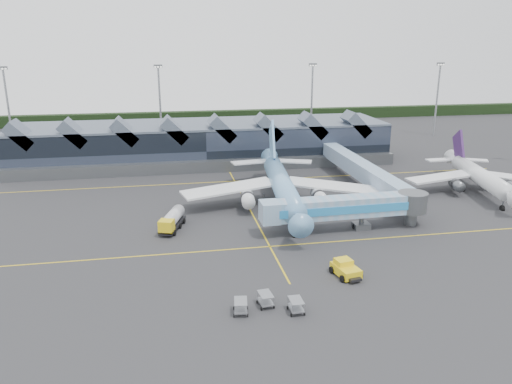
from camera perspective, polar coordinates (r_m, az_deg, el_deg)
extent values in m
plane|color=#252527|center=(80.84, 0.39, -4.05)|extent=(260.00, 260.00, 0.00)
cube|color=gold|center=(73.58, 1.59, -6.24)|extent=(120.00, 0.25, 0.01)
cube|color=gold|center=(107.08, -2.46, 1.25)|extent=(120.00, 0.25, 0.01)
cube|color=gold|center=(90.09, -0.82, -1.80)|extent=(0.25, 60.00, 0.01)
cube|color=black|center=(186.59, -6.12, 8.57)|extent=(260.00, 4.00, 4.00)
cube|color=black|center=(124.86, -6.09, 5.57)|extent=(90.00, 20.00, 9.00)
cube|color=#515C6C|center=(124.02, -6.16, 7.70)|extent=(90.00, 20.00, 0.60)
cube|color=#575B5F|center=(114.86, -5.58, 2.94)|extent=(90.00, 2.50, 2.60)
cube|color=#515C6C|center=(120.68, -25.26, 5.97)|extent=(6.43, 6.00, 6.43)
cube|color=#515C6C|center=(118.37, -20.09, 6.37)|extent=(6.43, 6.00, 6.43)
cube|color=#515C6C|center=(117.06, -14.75, 6.73)|extent=(6.43, 6.00, 6.43)
cube|color=#515C6C|center=(116.77, -9.32, 7.04)|extent=(6.43, 6.00, 6.43)
cube|color=#515C6C|center=(117.51, -3.92, 7.29)|extent=(6.43, 6.00, 6.43)
cube|color=#515C6C|center=(119.27, 1.38, 7.47)|extent=(6.43, 6.00, 6.43)
cube|color=#515C6C|center=(121.99, 6.49, 7.58)|extent=(6.43, 6.00, 6.43)
cube|color=#515C6C|center=(125.63, 11.34, 7.63)|extent=(6.43, 6.00, 6.43)
cylinder|color=gray|center=(150.75, -26.42, 8.38)|extent=(0.56, 0.56, 22.00)
cube|color=#575B5F|center=(149.84, -26.98, 12.52)|extent=(2.40, 0.50, 0.90)
cylinder|color=gray|center=(147.17, -10.89, 9.66)|extent=(0.56, 0.56, 22.00)
cube|color=#575B5F|center=(146.23, -11.14, 13.93)|extent=(2.40, 0.50, 0.90)
cylinder|color=gray|center=(153.73, 6.38, 10.15)|extent=(0.56, 0.56, 22.00)
cube|color=#575B5F|center=(152.83, 6.52, 14.25)|extent=(2.40, 0.50, 0.90)
cylinder|color=gray|center=(167.94, 19.96, 9.83)|extent=(0.56, 0.56, 22.00)
cube|color=#575B5F|center=(167.12, 20.35, 13.56)|extent=(2.40, 0.50, 0.90)
cylinder|color=#6CB0DA|center=(89.41, 3.02, 0.73)|extent=(6.89, 30.45, 3.73)
cone|color=#6CB0DA|center=(72.77, 4.83, -3.16)|extent=(4.25, 5.55, 3.73)
cube|color=black|center=(71.90, 4.93, -2.75)|extent=(1.44, 0.48, 0.48)
cone|color=#6CB0DA|center=(107.17, 1.74, 3.65)|extent=(4.44, 7.26, 3.73)
cube|color=white|center=(90.08, -3.11, 0.42)|extent=(17.75, 9.01, 1.23)
cube|color=white|center=(92.48, 8.79, 0.68)|extent=(17.77, 12.03, 1.23)
cylinder|color=white|center=(87.22, -0.95, -0.76)|extent=(2.84, 5.40, 2.31)
cylinder|color=white|center=(88.88, 7.26, -0.55)|extent=(2.84, 5.40, 2.31)
cube|color=#6CB0DA|center=(104.65, 1.86, 5.50)|extent=(1.44, 9.54, 10.28)
cube|color=white|center=(105.51, -0.67, 3.44)|extent=(8.12, 4.07, 0.25)
cube|color=white|center=(106.51, 4.27, 3.52)|extent=(8.34, 5.50, 0.25)
cylinder|color=#575B5F|center=(77.00, 4.37, -4.34)|extent=(0.27, 0.27, 2.16)
cylinder|color=#575B5F|center=(91.15, 0.91, -0.86)|extent=(0.27, 0.27, 2.16)
cylinder|color=#575B5F|center=(91.95, 4.85, -0.76)|extent=(0.27, 0.27, 2.16)
cylinder|color=black|center=(77.25, 4.36, -4.81)|extent=(0.58, 1.42, 1.38)
cylinder|color=white|center=(107.25, 24.24, 1.67)|extent=(7.67, 22.56, 3.20)
cone|color=white|center=(95.80, 27.18, -0.42)|extent=(3.91, 4.41, 3.20)
cone|color=white|center=(119.57, 21.78, 3.54)|extent=(4.17, 5.66, 3.20)
cube|color=white|center=(105.60, 20.26, 1.59)|extent=(13.68, 5.59, 1.07)
cylinder|color=#575B5F|center=(104.29, 21.96, 0.76)|extent=(2.72, 4.16, 1.98)
cylinder|color=#575B5F|center=(108.24, 26.90, 0.71)|extent=(2.72, 4.16, 1.98)
cube|color=#391B51|center=(117.81, 22.14, 4.79)|extent=(1.93, 7.13, 7.79)
cube|color=white|center=(117.47, 20.29, 3.47)|extent=(6.18, 2.48, 0.27)
cube|color=white|center=(120.02, 23.54, 3.38)|extent=(6.46, 4.66, 0.27)
cylinder|color=#575B5F|center=(98.69, 26.36, -1.37)|extent=(0.30, 0.30, 1.85)
cylinder|color=#575B5F|center=(107.70, 22.56, 0.54)|extent=(0.30, 0.30, 1.85)
cylinder|color=#575B5F|center=(109.81, 25.20, 0.51)|extent=(0.30, 0.30, 1.85)
cylinder|color=black|center=(98.86, 26.31, -1.70)|extent=(0.71, 1.26, 1.18)
cube|color=#75A1C4|center=(79.53, 9.92, -1.69)|extent=(21.64, 3.73, 3.13)
cube|color=#2784C5|center=(78.06, 10.37, -2.07)|extent=(21.57, 0.62, 1.29)
cube|color=#75A1C4|center=(76.05, 1.58, -2.30)|extent=(2.88, 3.52, 3.24)
cylinder|color=#575B5F|center=(81.38, 11.98, -2.82)|extent=(0.76, 0.76, 3.90)
cube|color=#575B5F|center=(81.88, 11.92, -3.79)|extent=(2.64, 2.22, 0.97)
cylinder|color=black|center=(81.50, 11.21, -3.92)|extent=(0.45, 0.98, 0.97)
cylinder|color=black|center=(82.34, 12.60, -3.79)|extent=(0.45, 0.98, 0.97)
cylinder|color=#575B5F|center=(84.54, 17.43, -1.10)|extent=(4.75, 4.75, 3.24)
cylinder|color=#575B5F|center=(85.14, 17.31, -2.35)|extent=(1.94, 1.94, 3.90)
cube|color=black|center=(80.97, -9.52, -3.75)|extent=(4.58, 8.36, 0.45)
cube|color=yellow|center=(77.91, -10.20, -3.88)|extent=(2.67, 2.55, 1.98)
cube|color=black|center=(77.12, -10.37, -3.76)|extent=(1.92, 0.75, 0.90)
cylinder|color=silver|center=(81.52, -9.34, -2.69)|extent=(3.59, 5.60, 2.07)
sphere|color=silver|center=(83.87, -8.83, -2.09)|extent=(1.98, 1.98, 1.98)
sphere|color=silver|center=(79.18, -9.88, -3.31)|extent=(1.98, 1.98, 1.98)
cylinder|color=black|center=(78.99, -10.85, -4.53)|extent=(0.58, 0.95, 0.90)
cylinder|color=black|center=(78.33, -9.29, -4.64)|extent=(0.58, 0.95, 0.90)
cylinder|color=black|center=(81.77, -10.17, -3.74)|extent=(0.58, 0.95, 0.90)
cylinder|color=black|center=(81.13, -8.66, -3.83)|extent=(0.58, 0.95, 0.90)
cylinder|color=black|center=(83.77, -9.71, -3.20)|extent=(0.58, 0.95, 0.90)
cylinder|color=black|center=(83.15, -8.23, -3.29)|extent=(0.58, 0.95, 0.90)
cube|color=yellow|center=(65.63, 10.23, -8.78)|extent=(3.20, 4.44, 1.12)
cube|color=yellow|center=(65.79, 9.96, -7.88)|extent=(2.33, 2.15, 0.79)
cube|color=black|center=(64.15, 11.22, -9.75)|extent=(1.72, 1.18, 0.34)
cylinder|color=black|center=(64.13, 9.85, -9.73)|extent=(0.50, 0.95, 0.90)
cylinder|color=black|center=(65.41, 11.81, -9.29)|extent=(0.50, 0.95, 0.90)
cylinder|color=black|center=(66.19, 8.63, -8.78)|extent=(0.50, 0.95, 0.90)
cylinder|color=black|center=(67.44, 10.56, -8.38)|extent=(0.50, 0.95, 0.90)
cube|color=gray|center=(57.99, 1.09, -12.41)|extent=(1.65, 2.36, 0.15)
cube|color=gray|center=(57.52, 1.10, -11.58)|extent=(1.65, 2.36, 0.08)
cylinder|color=black|center=(59.04, 1.55, -12.25)|extent=(0.16, 0.37, 0.36)
cube|color=gray|center=(56.95, 4.59, -13.06)|extent=(1.44, 2.23, 0.15)
cube|color=gray|center=(56.47, 4.61, -12.22)|extent=(1.44, 2.23, 0.08)
cylinder|color=black|center=(57.99, 5.09, -12.90)|extent=(0.13, 0.36, 0.36)
cube|color=gray|center=(56.63, -1.76, -13.19)|extent=(1.70, 2.39, 0.15)
cube|color=gray|center=(56.16, -1.77, -12.34)|extent=(1.70, 2.39, 0.08)
cylinder|color=black|center=(57.53, -1.00, -13.09)|extent=(0.17, 0.38, 0.36)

